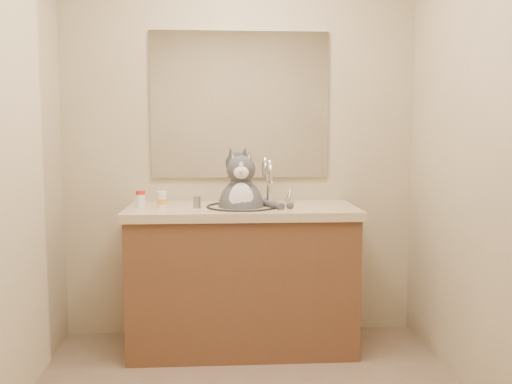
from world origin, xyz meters
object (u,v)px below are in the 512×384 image
(pill_bottle_redcap, at_px, (141,199))
(pill_bottle_orange, at_px, (162,200))
(cat, at_px, (241,204))
(grey_canister, at_px, (197,202))

(pill_bottle_redcap, xyz_separation_m, pill_bottle_orange, (0.13, -0.06, -0.00))
(cat, xyz_separation_m, grey_canister, (-0.26, -0.02, 0.02))
(pill_bottle_orange, relative_size, grey_canister, 1.39)
(pill_bottle_redcap, relative_size, grey_canister, 1.38)
(pill_bottle_redcap, xyz_separation_m, grey_canister, (0.33, -0.07, -0.01))
(pill_bottle_orange, height_order, grey_canister, pill_bottle_orange)
(cat, xyz_separation_m, pill_bottle_orange, (-0.46, -0.01, 0.03))
(pill_bottle_orange, bearing_deg, grey_canister, -2.69)
(cat, xyz_separation_m, pill_bottle_redcap, (-0.59, 0.04, 0.03))
(grey_canister, bearing_deg, pill_bottle_redcap, 168.48)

